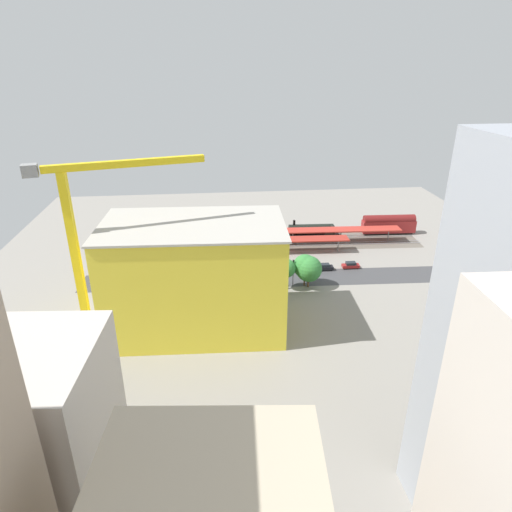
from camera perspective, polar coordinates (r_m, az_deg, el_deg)
The scene contains 28 objects.
ground_plane at distance 112.53m, azimuth 1.85°, elevation -1.87°, with size 146.65×146.65×0.00m, color gray.
rail_bed at distance 129.98m, azimuth 0.72°, elevation 1.79°, with size 91.66×13.73×0.01m, color #665E54.
street_asphalt at distance 108.55m, azimuth 2.17°, elevation -2.89°, with size 91.66×9.00×0.01m, color #424244.
track_rails at distance 129.91m, azimuth 0.72°, elevation 1.86°, with size 91.58×11.15×0.12m.
platform_canopy_near at distance 121.09m, azimuth -0.33°, elevation 2.01°, with size 52.32×6.38×3.97m.
platform_canopy_far at distance 128.29m, azimuth 4.75°, elevation 3.24°, with size 62.62×6.88×4.04m.
locomotive at distance 134.61m, azimuth 7.39°, elevation 3.24°, with size 15.16×3.55×5.28m.
passenger_coach at distance 141.17m, azimuth 16.61°, elevation 3.95°, with size 16.25×3.65×5.97m.
parked_car_0 at distance 115.99m, azimuth 12.00°, elevation -1.20°, with size 4.41×1.80×1.68m.
parked_car_1 at distance 113.72m, azimuth 8.72°, elevation -1.45°, with size 4.56×1.81×1.71m.
parked_car_2 at distance 112.24m, azimuth 5.35°, elevation -1.63°, with size 4.24×2.08×1.65m.
parked_car_3 at distance 111.28m, azimuth 2.08°, elevation -1.76°, with size 4.49×2.01×1.70m.
parked_car_4 at distance 110.96m, azimuth -1.51°, elevation -1.86°, with size 4.53×1.77×1.58m.
parked_car_5 at distance 110.30m, azimuth -5.20°, elevation -2.08°, with size 4.22×1.99×1.72m.
parked_car_6 at distance 110.62m, azimuth -8.76°, elevation -2.19°, with size 4.67×2.05×1.77m.
construction_building at distance 86.07m, azimuth -7.74°, elevation -2.75°, with size 33.06×19.43×21.19m, color yellow.
construction_roof_slab at distance 81.85m, azimuth -8.15°, elevation 4.02°, with size 33.66×20.03×0.40m, color #B7B2A8.
tower_crane at distance 83.64m, azimuth -20.46°, elevation 2.46°, with size 29.16×8.95×33.58m.
box_truck_0 at distance 102.85m, azimuth 0.08°, elevation -3.44°, with size 9.86×3.66×3.38m.
box_truck_1 at distance 104.77m, azimuth -2.88°, elevation -2.94°, with size 9.26×3.19×3.36m.
box_truck_2 at distance 103.45m, azimuth -4.06°, elevation -3.27°, with size 8.39×2.87×3.61m.
street_tree_0 at distance 103.63m, azimuth 6.29°, elevation -1.30°, with size 5.60×5.60×7.84m.
street_tree_1 at distance 101.60m, azimuth -9.10°, elevation -2.41°, with size 5.41×5.41×7.11m.
street_tree_2 at distance 101.88m, azimuth 0.61°, elevation -1.49°, with size 4.02×4.02×7.29m.
street_tree_3 at distance 101.68m, azimuth 3.86°, elevation -1.59°, with size 4.42×4.42×7.49m.
street_tree_4 at distance 100.76m, azimuth -2.52°, elevation -2.35°, with size 4.17×4.17×6.50m.
street_tree_5 at distance 103.32m, azimuth 6.77°, elevation -1.65°, with size 6.09×6.09×7.69m.
traffic_light at distance 102.77m, azimuth 4.79°, elevation -1.73°, with size 0.50×0.36×6.98m.
Camera 1 is at (14.14, 100.40, 48.83)m, focal length 31.28 mm.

